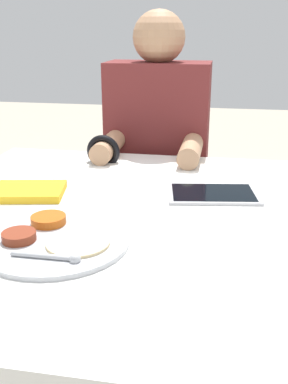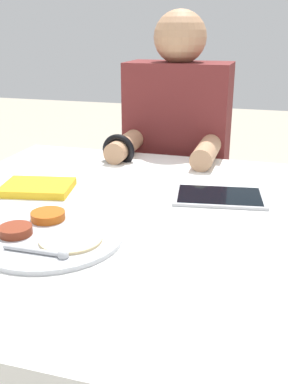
# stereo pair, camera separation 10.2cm
# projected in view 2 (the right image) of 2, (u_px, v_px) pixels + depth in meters

# --- Properties ---
(dining_table) EXTENTS (1.11, 1.06, 0.73)m
(dining_table) POSITION_uv_depth(u_px,v_px,m) (136.00, 341.00, 1.19)
(dining_table) COLOR silver
(dining_table) RESTS_ON ground_plane
(thali_tray) EXTENTS (0.30, 0.30, 0.03)m
(thali_tray) POSITION_uv_depth(u_px,v_px,m) (50.00, 235.00, 0.93)
(thali_tray) COLOR #B7BABF
(thali_tray) RESTS_ON dining_table
(red_notebook) EXTENTS (0.20, 0.17, 0.02)m
(red_notebook) POSITION_uv_depth(u_px,v_px,m) (38.00, 188.00, 1.21)
(red_notebook) COLOR silver
(red_notebook) RESTS_ON dining_table
(tablet_device) EXTENTS (0.25, 0.18, 0.01)m
(tablet_device) POSITION_uv_depth(u_px,v_px,m) (219.00, 196.00, 1.16)
(tablet_device) COLOR #B7B7BC
(tablet_device) RESTS_ON dining_table
(person_diner) EXTENTS (0.38, 0.43, 1.21)m
(person_diner) POSITION_uv_depth(u_px,v_px,m) (176.00, 186.00, 1.74)
(person_diner) COLOR black
(person_diner) RESTS_ON ground_plane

